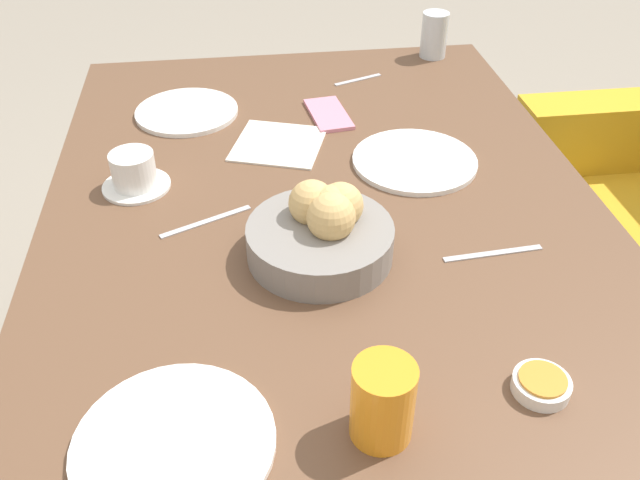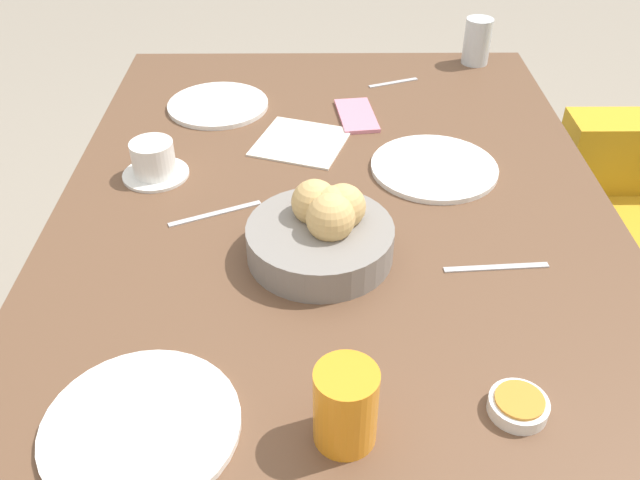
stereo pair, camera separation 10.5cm
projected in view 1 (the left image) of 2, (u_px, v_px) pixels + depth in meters
The scene contains 14 objects.
dining_table at pixel (331, 274), 1.17m from camera, with size 1.53×0.97×0.77m.
bread_basket at pixel (323, 230), 1.05m from camera, with size 0.23×0.23×0.12m.
plate_near_left at pixel (187, 112), 1.45m from camera, with size 0.22×0.22×0.01m.
plate_near_right at pixel (174, 443), 0.79m from camera, with size 0.24×0.24×0.01m.
plate_far_center at pixel (415, 161), 1.29m from camera, with size 0.24×0.24×0.01m.
juice_glass at pixel (384, 402), 0.77m from camera, with size 0.07×0.07×0.11m.
water_tumbler at pixel (434, 35), 1.68m from camera, with size 0.07×0.07×0.11m.
coffee_cup at pixel (134, 173), 1.21m from camera, with size 0.12×0.12×0.07m.
jam_bowl_honey at pixel (541, 384), 0.85m from camera, with size 0.07×0.07×0.02m.
fork_silver at pixel (493, 253), 1.07m from camera, with size 0.02×0.16×0.00m.
knife_silver at pixel (206, 222), 1.14m from camera, with size 0.08×0.15×0.00m.
spoon_coffee at pixel (358, 80), 1.59m from camera, with size 0.05×0.12×0.00m.
napkin at pixel (279, 144), 1.35m from camera, with size 0.21×0.21×0.00m.
cell_phone at pixel (328, 114), 1.45m from camera, with size 0.16×0.09×0.01m.
Camera 1 is at (0.88, -0.14, 1.44)m, focal length 38.00 mm.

